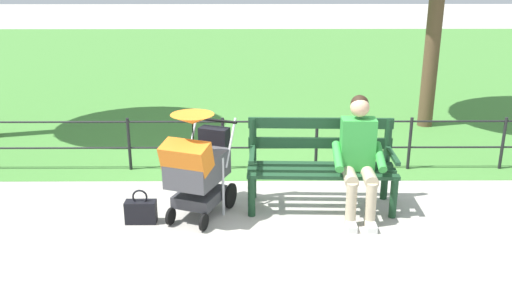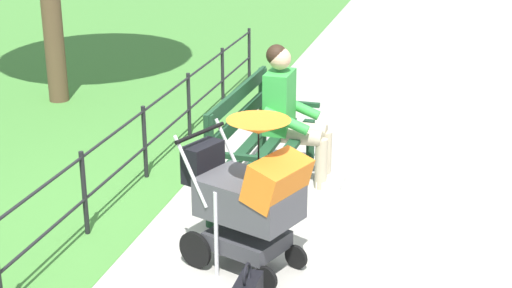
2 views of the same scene
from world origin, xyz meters
name	(u,v)px [view 2 (image 2 of 2)]	position (x,y,z in m)	size (l,w,h in m)	color
ground_plane	(254,219)	(0.00, 0.00, 0.00)	(60.00, 60.00, 0.00)	#ADA89E
park_bench	(257,137)	(-0.53, -0.12, 0.53)	(1.62, 0.65, 0.96)	#193D23
person_on_bench	(291,111)	(-0.89, 0.11, 0.68)	(0.54, 0.74, 1.28)	tan
stroller	(250,193)	(0.79, 0.19, 0.59)	(0.77, 1.00, 1.15)	black
park_fence	(140,139)	(-0.49, -1.21, 0.42)	(8.49, 0.04, 0.70)	black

